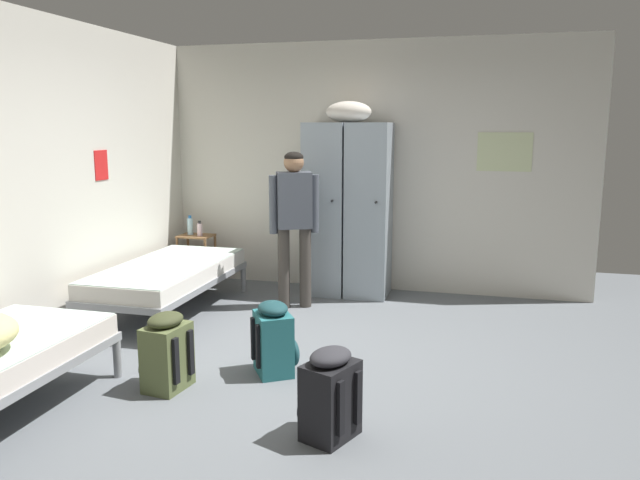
{
  "coord_description": "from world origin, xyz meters",
  "views": [
    {
      "loc": [
        1.2,
        -4.27,
        1.81
      ],
      "look_at": [
        0.0,
        0.25,
        0.95
      ],
      "focal_mm": 34.75,
      "sensor_mm": 36.0,
      "label": 1
    }
  ],
  "objects": [
    {
      "name": "ground_plane",
      "position": [
        0.0,
        0.0,
        0.0
      ],
      "size": [
        7.89,
        7.89,
        0.0
      ],
      "primitive_type": "plane",
      "color": "slate"
    },
    {
      "name": "shelf_unit",
      "position": [
        -2.0,
        2.19,
        0.35
      ],
      "size": [
        0.38,
        0.3,
        0.57
      ],
      "color": "brown",
      "rests_on": "ground_plane"
    },
    {
      "name": "lotion_bottle",
      "position": [
        -1.93,
        2.15,
        0.65
      ],
      "size": [
        0.06,
        0.06,
        0.18
      ],
      "color": "beige",
      "rests_on": "shelf_unit"
    },
    {
      "name": "locker_bank",
      "position": [
        -0.2,
        2.19,
        0.97
      ],
      "size": [
        0.9,
        0.55,
        2.07
      ],
      "color": "#8C99A3",
      "rests_on": "ground_plane"
    },
    {
      "name": "backpack_olive",
      "position": [
        -0.89,
        -0.6,
        0.26
      ],
      "size": [
        0.36,
        0.35,
        0.55
      ],
      "color": "#566038",
      "rests_on": "ground_plane"
    },
    {
      "name": "backpack_black",
      "position": [
        0.38,
        -0.98,
        0.26
      ],
      "size": [
        0.4,
        0.39,
        0.55
      ],
      "color": "black",
      "rests_on": "ground_plane"
    },
    {
      "name": "bed_left_rear",
      "position": [
        -1.75,
        1.04,
        0.38
      ],
      "size": [
        0.9,
        1.9,
        0.49
      ],
      "color": "gray",
      "rests_on": "ground_plane"
    },
    {
      "name": "person_traveler",
      "position": [
        -0.61,
        1.54,
        0.95
      ],
      "size": [
        0.46,
        0.32,
        1.57
      ],
      "color": "#3D3833",
      "rests_on": "ground_plane"
    },
    {
      "name": "backpack_teal",
      "position": [
        -0.24,
        -0.14,
        0.26
      ],
      "size": [
        0.41,
        0.4,
        0.55
      ],
      "color": "#23666B",
      "rests_on": "ground_plane"
    },
    {
      "name": "water_bottle",
      "position": [
        -2.08,
        2.21,
        0.67
      ],
      "size": [
        0.07,
        0.07,
        0.22
      ],
      "color": "#B2DBEA",
      "rests_on": "shelf_unit"
    },
    {
      "name": "room_backdrop",
      "position": [
        -1.19,
        1.22,
        1.36
      ],
      "size": [
        4.72,
        4.99,
        2.72
      ],
      "color": "beige",
      "rests_on": "ground_plane"
    }
  ]
}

